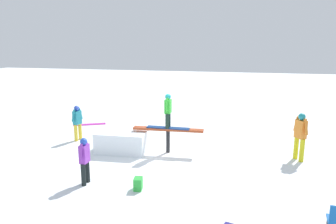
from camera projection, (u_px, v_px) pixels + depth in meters
name	position (u px, v px, depth m)	size (l,w,h in m)	color
ground_plane	(168.00, 152.00, 12.00)	(60.00, 60.00, 0.00)	white
rail_feature	(168.00, 132.00, 11.83)	(2.57, 0.37, 0.92)	black
snow_kicker_ramp	(124.00, 140.00, 12.20)	(1.80, 1.50, 0.75)	white
main_rider_on_rail	(168.00, 112.00, 11.66)	(1.56, 0.70, 1.26)	navy
bystander_purple	(85.00, 158.00, 9.25)	(0.20, 0.61, 1.37)	black
bystander_orange	(300.00, 134.00, 11.02)	(0.43, 0.63, 1.65)	gold
bystander_teal	(77.00, 121.00, 13.26)	(0.27, 0.64, 1.44)	gold
loose_snowboard_magenta	(90.00, 124.00, 15.84)	(1.53, 0.28, 0.02)	#C023A3
backpack_on_snow	(138.00, 184.00, 9.00)	(0.30, 0.22, 0.34)	green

